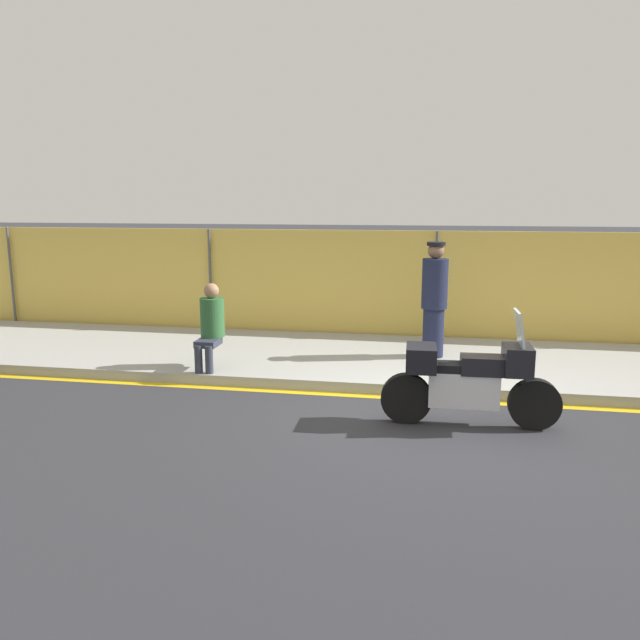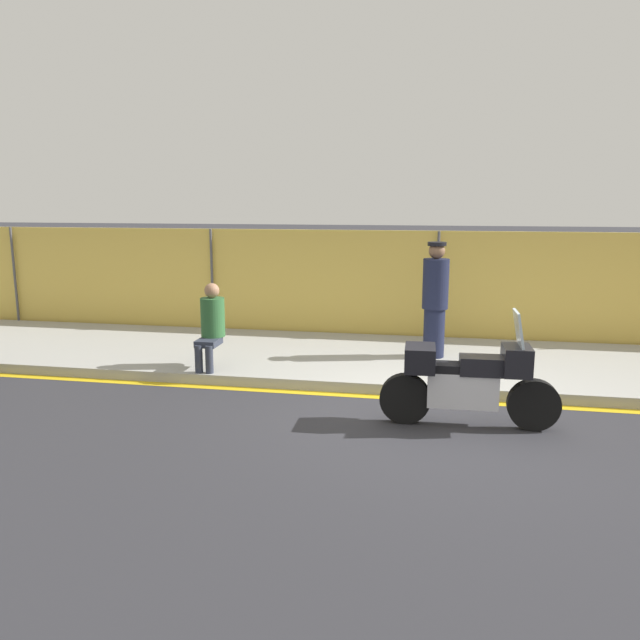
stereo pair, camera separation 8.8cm
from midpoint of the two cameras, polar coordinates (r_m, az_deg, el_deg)
ground_plane at (r=8.03m, az=10.01°, el=-8.87°), size 120.00×120.00×0.00m
sidewalk at (r=10.39m, az=10.11°, el=-3.84°), size 32.68×3.28×0.16m
curb_paint_stripe at (r=8.75m, az=10.04°, el=-7.18°), size 32.68×0.18×0.01m
storefront_fence at (r=11.90m, az=10.31°, el=2.89°), size 31.04×0.17×2.14m
motorcycle at (r=7.71m, az=13.12°, el=-5.34°), size 2.14×0.53×1.43m
officer_standing at (r=10.28m, az=10.17°, el=1.92°), size 0.42×0.42×1.88m
person_seated_on_curb at (r=9.65m, az=-10.20°, el=-0.14°), size 0.37×0.66×1.30m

